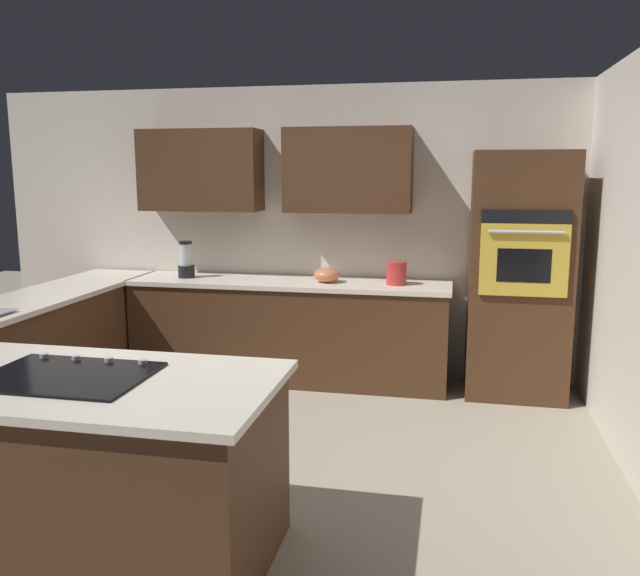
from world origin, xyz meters
TOP-DOWN VIEW (x-y plane):
  - ground_plane at (0.00, 0.00)m, footprint 14.00×14.00m
  - wall_back at (0.07, -2.04)m, footprint 6.00×0.44m
  - lower_cabinets_back at (0.10, -1.72)m, footprint 2.80×0.60m
  - countertop_back at (0.10, -1.72)m, footprint 2.84×0.64m
  - lower_cabinets_side at (1.82, -0.55)m, footprint 0.60×2.90m
  - countertop_side at (1.82, -0.55)m, footprint 0.64×2.94m
  - island_base at (0.43, 1.15)m, footprint 1.90×0.91m
  - island_top at (0.43, 1.15)m, footprint 1.98×0.99m
  - wall_oven at (-1.85, -1.72)m, footprint 0.80×0.66m
  - cooktop at (0.43, 1.14)m, footprint 0.76×0.56m
  - blender at (1.05, -1.71)m, footprint 0.15×0.15m
  - mixing_bowl at (-0.25, -1.71)m, footprint 0.23×0.23m
  - kettle at (-0.85, -1.71)m, footprint 0.17×0.17m

SIDE VIEW (x-z plane):
  - ground_plane at x=0.00m, z-range 0.00..0.00m
  - lower_cabinets_back at x=0.10m, z-range 0.00..0.86m
  - lower_cabinets_side at x=1.82m, z-range 0.00..0.86m
  - island_base at x=0.43m, z-range 0.00..0.86m
  - countertop_back at x=0.10m, z-range 0.86..0.90m
  - countertop_side at x=1.82m, z-range 0.86..0.90m
  - island_top at x=0.43m, z-range 0.86..0.90m
  - cooktop at x=0.43m, z-range 0.89..0.92m
  - mixing_bowl at x=-0.25m, z-range 0.90..1.03m
  - kettle at x=-0.85m, z-range 0.90..1.10m
  - wall_oven at x=-1.85m, z-range 0.00..2.01m
  - blender at x=1.05m, z-range 0.88..1.21m
  - wall_back at x=0.07m, z-range 0.14..2.74m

